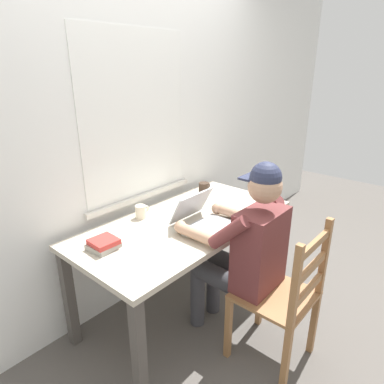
{
  "coord_description": "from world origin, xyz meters",
  "views": [
    {
      "loc": [
        -1.55,
        -1.4,
        1.72
      ],
      "look_at": [
        0.01,
        -0.05,
        0.95
      ],
      "focal_mm": 31.52,
      "sensor_mm": 36.0,
      "label": 1
    }
  ],
  "objects_px": {
    "coffee_mug_dark": "(204,188)",
    "coffee_mug_white": "(141,212)",
    "seated_person": "(244,247)",
    "computer_mouse": "(234,214)",
    "desk": "(186,232)",
    "book_stack_main": "(104,244)",
    "laptop": "(203,218)",
    "wooden_chair": "(283,297)"
  },
  "relations": [
    {
      "from": "desk",
      "to": "wooden_chair",
      "type": "height_order",
      "value": "wooden_chair"
    },
    {
      "from": "desk",
      "to": "seated_person",
      "type": "height_order",
      "value": "seated_person"
    },
    {
      "from": "computer_mouse",
      "to": "coffee_mug_white",
      "type": "xyz_separation_m",
      "value": [
        -0.44,
        0.48,
        0.03
      ]
    },
    {
      "from": "seated_person",
      "to": "coffee_mug_dark",
      "type": "relative_size",
      "value": 10.14
    },
    {
      "from": "coffee_mug_dark",
      "to": "book_stack_main",
      "type": "height_order",
      "value": "coffee_mug_dark"
    },
    {
      "from": "desk",
      "to": "coffee_mug_dark",
      "type": "relative_size",
      "value": 12.77
    },
    {
      "from": "desk",
      "to": "computer_mouse",
      "type": "bearing_deg",
      "value": -37.01
    },
    {
      "from": "seated_person",
      "to": "wooden_chair",
      "type": "height_order",
      "value": "seated_person"
    },
    {
      "from": "laptop",
      "to": "book_stack_main",
      "type": "distance_m",
      "value": 0.66
    },
    {
      "from": "book_stack_main",
      "to": "coffee_mug_dark",
      "type": "bearing_deg",
      "value": 7.19
    },
    {
      "from": "coffee_mug_white",
      "to": "desk",
      "type": "bearing_deg",
      "value": -58.36
    },
    {
      "from": "coffee_mug_dark",
      "to": "book_stack_main",
      "type": "distance_m",
      "value": 1.1
    },
    {
      "from": "computer_mouse",
      "to": "book_stack_main",
      "type": "xyz_separation_m",
      "value": [
        -0.86,
        0.31,
        0.01
      ]
    },
    {
      "from": "desk",
      "to": "wooden_chair",
      "type": "xyz_separation_m",
      "value": [
        0.03,
        -0.74,
        -0.18
      ]
    },
    {
      "from": "computer_mouse",
      "to": "book_stack_main",
      "type": "distance_m",
      "value": 0.92
    },
    {
      "from": "book_stack_main",
      "to": "computer_mouse",
      "type": "bearing_deg",
      "value": -19.96
    },
    {
      "from": "laptop",
      "to": "coffee_mug_dark",
      "type": "xyz_separation_m",
      "value": [
        0.47,
        0.38,
        -0.01
      ]
    },
    {
      "from": "wooden_chair",
      "to": "coffee_mug_white",
      "type": "xyz_separation_m",
      "value": [
        -0.19,
        1.01,
        0.31
      ]
    },
    {
      "from": "coffee_mug_dark",
      "to": "coffee_mug_white",
      "type": "bearing_deg",
      "value": 177.92
    },
    {
      "from": "desk",
      "to": "seated_person",
      "type": "distance_m",
      "value": 0.46
    },
    {
      "from": "book_stack_main",
      "to": "coffee_mug_white",
      "type": "bearing_deg",
      "value": 20.84
    },
    {
      "from": "wooden_chair",
      "to": "laptop",
      "type": "height_order",
      "value": "laptop"
    },
    {
      "from": "seated_person",
      "to": "coffee_mug_dark",
      "type": "bearing_deg",
      "value": 56.11
    },
    {
      "from": "coffee_mug_white",
      "to": "wooden_chair",
      "type": "bearing_deg",
      "value": -79.27
    },
    {
      "from": "computer_mouse",
      "to": "coffee_mug_white",
      "type": "bearing_deg",
      "value": 132.77
    },
    {
      "from": "seated_person",
      "to": "coffee_mug_white",
      "type": "distance_m",
      "value": 0.76
    },
    {
      "from": "coffee_mug_dark",
      "to": "wooden_chair",
      "type": "bearing_deg",
      "value": -115.66
    },
    {
      "from": "seated_person",
      "to": "wooden_chair",
      "type": "xyz_separation_m",
      "value": [
        0.0,
        -0.28,
        -0.22
      ]
    },
    {
      "from": "seated_person",
      "to": "desk",
      "type": "bearing_deg",
      "value": 93.17
    },
    {
      "from": "computer_mouse",
      "to": "book_stack_main",
      "type": "height_order",
      "value": "book_stack_main"
    },
    {
      "from": "computer_mouse",
      "to": "coffee_mug_dark",
      "type": "height_order",
      "value": "coffee_mug_dark"
    },
    {
      "from": "laptop",
      "to": "book_stack_main",
      "type": "bearing_deg",
      "value": 158.85
    },
    {
      "from": "wooden_chair",
      "to": "laptop",
      "type": "xyz_separation_m",
      "value": [
        -0.0,
        0.61,
        0.32
      ]
    },
    {
      "from": "wooden_chair",
      "to": "coffee_mug_dark",
      "type": "relative_size",
      "value": 7.66
    },
    {
      "from": "desk",
      "to": "book_stack_main",
      "type": "xyz_separation_m",
      "value": [
        -0.59,
        0.11,
        0.12
      ]
    },
    {
      "from": "seated_person",
      "to": "laptop",
      "type": "distance_m",
      "value": 0.34
    },
    {
      "from": "coffee_mug_white",
      "to": "seated_person",
      "type": "bearing_deg",
      "value": -75.29
    },
    {
      "from": "seated_person",
      "to": "coffee_mug_white",
      "type": "height_order",
      "value": "seated_person"
    },
    {
      "from": "seated_person",
      "to": "computer_mouse",
      "type": "bearing_deg",
      "value": 45.42
    },
    {
      "from": "seated_person",
      "to": "coffee_mug_dark",
      "type": "xyz_separation_m",
      "value": [
        0.47,
        0.7,
        0.09
      ]
    },
    {
      "from": "laptop",
      "to": "coffee_mug_dark",
      "type": "relative_size",
      "value": 2.74
    },
    {
      "from": "coffee_mug_white",
      "to": "coffee_mug_dark",
      "type": "xyz_separation_m",
      "value": [
        0.66,
        -0.02,
        -0.0
      ]
    }
  ]
}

